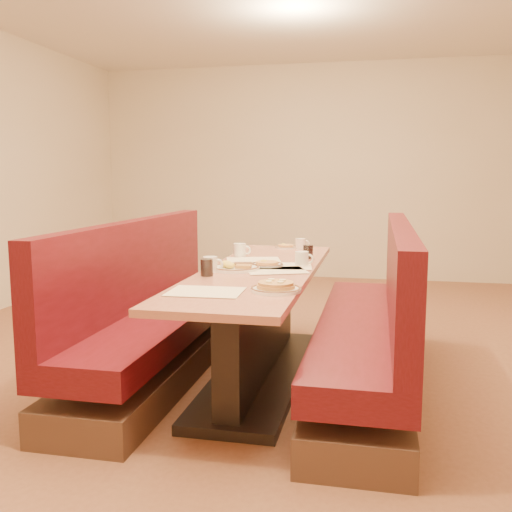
% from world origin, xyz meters
% --- Properties ---
extents(ground, '(8.00, 8.00, 0.00)m').
position_xyz_m(ground, '(0.00, 0.00, 0.00)').
color(ground, '#9E6647').
rests_on(ground, ground).
extents(room_envelope, '(6.04, 8.04, 2.82)m').
position_xyz_m(room_envelope, '(0.00, 0.00, 1.93)').
color(room_envelope, beige).
rests_on(room_envelope, ground).
extents(diner_table, '(0.70, 2.50, 0.75)m').
position_xyz_m(diner_table, '(0.00, 0.00, 0.37)').
color(diner_table, black).
rests_on(diner_table, ground).
extents(booth_left, '(0.55, 2.50, 1.05)m').
position_xyz_m(booth_left, '(-0.73, 0.00, 0.36)').
color(booth_left, '#4C3326').
rests_on(booth_left, ground).
extents(booth_right, '(0.55, 2.50, 1.05)m').
position_xyz_m(booth_right, '(0.73, 0.00, 0.36)').
color(booth_right, '#4C3326').
rests_on(booth_right, ground).
extents(placemat_near_left, '(0.39, 0.30, 0.00)m').
position_xyz_m(placemat_near_left, '(-0.12, -0.81, 0.75)').
color(placemat_near_left, '#FFECC7').
rests_on(placemat_near_left, diner_table).
extents(placemat_near_right, '(0.45, 0.40, 0.00)m').
position_xyz_m(placemat_near_right, '(0.12, -0.07, 0.75)').
color(placemat_near_right, '#FFECC7').
rests_on(placemat_near_right, diner_table).
extents(placemat_far_left, '(0.44, 0.38, 0.00)m').
position_xyz_m(placemat_far_left, '(-0.12, 0.35, 0.75)').
color(placemat_far_left, '#FFECC7').
rests_on(placemat_far_left, diner_table).
extents(placemat_far_right, '(0.45, 0.36, 0.00)m').
position_xyz_m(placemat_far_right, '(0.12, 0.11, 0.75)').
color(placemat_far_right, '#FFECC7').
rests_on(placemat_far_right, diner_table).
extents(pancake_plate, '(0.27, 0.27, 0.06)m').
position_xyz_m(pancake_plate, '(0.23, -0.71, 0.77)').
color(pancake_plate, white).
rests_on(pancake_plate, diner_table).
extents(eggs_plate, '(0.31, 0.31, 0.06)m').
position_xyz_m(eggs_plate, '(-0.15, -0.09, 0.77)').
color(eggs_plate, white).
rests_on(eggs_plate, diner_table).
extents(extra_plate_mid, '(0.22, 0.22, 0.04)m').
position_xyz_m(extra_plate_mid, '(0.03, 0.10, 0.77)').
color(extra_plate_mid, white).
rests_on(extra_plate_mid, diner_table).
extents(extra_plate_far, '(0.18, 0.18, 0.04)m').
position_xyz_m(extra_plate_far, '(-0.01, 1.10, 0.76)').
color(extra_plate_far, white).
rests_on(extra_plate_far, diner_table).
extents(coffee_mug_a, '(0.13, 0.09, 0.10)m').
position_xyz_m(coffee_mug_a, '(0.26, 0.18, 0.80)').
color(coffee_mug_a, white).
rests_on(coffee_mug_a, diner_table).
extents(coffee_mug_b, '(0.13, 0.09, 0.10)m').
position_xyz_m(coffee_mug_b, '(-0.28, -0.19, 0.80)').
color(coffee_mug_b, white).
rests_on(coffee_mug_b, diner_table).
extents(coffee_mug_c, '(0.12, 0.08, 0.09)m').
position_xyz_m(coffee_mug_c, '(0.13, 1.05, 0.80)').
color(coffee_mug_c, white).
rests_on(coffee_mug_c, diner_table).
extents(coffee_mug_d, '(0.13, 0.09, 0.10)m').
position_xyz_m(coffee_mug_d, '(-0.25, 0.50, 0.80)').
color(coffee_mug_d, white).
rests_on(coffee_mug_d, diner_table).
extents(soda_tumbler_near, '(0.07, 0.07, 0.10)m').
position_xyz_m(soda_tumbler_near, '(-0.26, -0.33, 0.80)').
color(soda_tumbler_near, black).
rests_on(soda_tumbler_near, diner_table).
extents(soda_tumbler_mid, '(0.07, 0.07, 0.10)m').
position_xyz_m(soda_tumbler_mid, '(0.25, 0.53, 0.80)').
color(soda_tumbler_mid, black).
rests_on(soda_tumbler_mid, diner_table).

